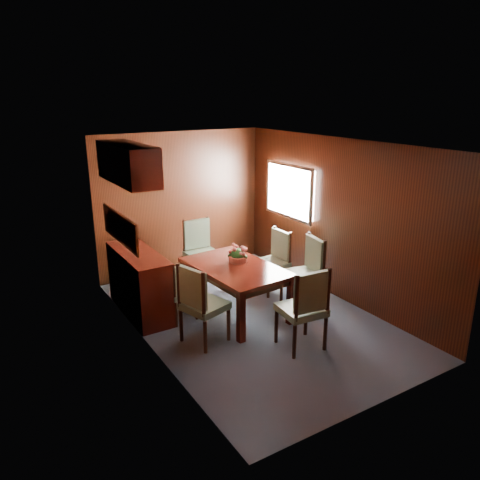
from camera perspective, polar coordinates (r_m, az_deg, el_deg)
ground at (r=6.62m, az=1.54°, el=-9.45°), size 4.50×4.50×0.00m
room_shell at (r=6.27m, az=-0.80°, el=4.90°), size 3.06×4.52×2.41m
sideboard at (r=6.75m, az=-12.13°, el=-5.09°), size 0.48×1.40×0.90m
dining_table at (r=6.51m, az=-0.59°, el=-4.00°), size 1.07×1.59×0.71m
chair_left_near at (r=5.77m, az=-4.96°, el=-7.37°), size 0.60×0.61×1.05m
chair_left_far at (r=6.42m, az=-8.06°, el=-5.76°), size 0.46×0.48×0.87m
chair_right_near at (r=6.78m, az=8.16°, el=-3.49°), size 0.57×0.59×1.06m
chair_right_far at (r=7.33m, az=4.29°, el=-2.10°), size 0.45×0.47×0.98m
chair_head at (r=5.67m, az=7.98°, el=-7.85°), size 0.55×0.53×1.06m
chair_foot at (r=7.65m, az=-4.88°, el=-0.94°), size 0.51×0.49×1.05m
flower_centerpiece at (r=6.59m, az=-0.26°, el=-1.54°), size 0.28×0.28×0.28m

